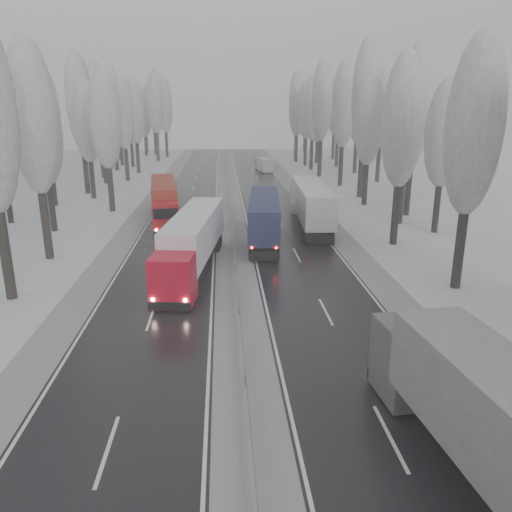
{
  "coord_description": "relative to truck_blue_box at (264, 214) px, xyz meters",
  "views": [
    {
      "loc": [
        -0.9,
        -15.66,
        12.03
      ],
      "look_at": [
        1.33,
        16.79,
        2.2
      ],
      "focal_mm": 35.0,
      "sensor_mm": 36.0,
      "label": 1
    }
  ],
  "objects": [
    {
      "name": "carriageway_right",
      "position": [
        2.28,
        0.6,
        -2.41
      ],
      "size": [
        7.5,
        200.0,
        0.03
      ],
      "primitive_type": "cube",
      "color": "black",
      "rests_on": "ground"
    },
    {
      "name": "tree_65",
      "position": [
        -23.02,
        27.31,
        10.12
      ],
      "size": [
        3.6,
        3.6,
        19.48
      ],
      "color": "black",
      "rests_on": "ground"
    },
    {
      "name": "tree_19",
      "position": [
        17.05,
        1.63,
        6.99
      ],
      "size": [
        3.6,
        3.6,
        14.57
      ],
      "color": "black",
      "rests_on": "ground"
    },
    {
      "name": "tree_18",
      "position": [
        11.54,
        -2.37,
        8.28
      ],
      "size": [
        3.6,
        3.6,
        16.58
      ],
      "color": "black",
      "rests_on": "ground"
    },
    {
      "name": "tree_67",
      "position": [
        -22.51,
        36.95,
        8.61
      ],
      "size": [
        3.6,
        3.6,
        17.09
      ],
      "color": "black",
      "rests_on": "ground"
    },
    {
      "name": "tree_62",
      "position": [
        -16.91,
        14.33,
        7.93
      ],
      "size": [
        3.6,
        3.6,
        16.04
      ],
      "color": "black",
      "rests_on": "ground"
    },
    {
      "name": "tree_27",
      "position": [
        21.75,
        35.87,
        8.94
      ],
      "size": [
        3.6,
        3.6,
        17.62
      ],
      "color": "black",
      "rests_on": "ground"
    },
    {
      "name": "tree_26",
      "position": [
        14.6,
        31.87,
        9.68
      ],
      "size": [
        3.6,
        3.6,
        18.78
      ],
      "color": "black",
      "rests_on": "ground"
    },
    {
      "name": "carriageway_left",
      "position": [
        -8.22,
        0.6,
        -2.41
      ],
      "size": [
        7.5,
        200.0,
        0.03
      ],
      "primitive_type": "cube",
      "color": "black",
      "rests_on": "ground"
    },
    {
      "name": "tree_60",
      "position": [
        -20.72,
        4.8,
        7.17
      ],
      "size": [
        3.6,
        3.6,
        14.84
      ],
      "color": "black",
      "rests_on": "ground"
    },
    {
      "name": "shoulder_right",
      "position": [
        7.23,
        0.6,
        -2.4
      ],
      "size": [
        2.4,
        200.0,
        0.04
      ],
      "primitive_type": "cube",
      "color": "#999AA0",
      "rests_on": "ground"
    },
    {
      "name": "tree_29",
      "position": [
        20.74,
        46.55,
        9.25
      ],
      "size": [
        3.6,
        3.6,
        18.11
      ],
      "color": "black",
      "rests_on": "ground"
    },
    {
      "name": "tree_64",
      "position": [
        -21.23,
        23.31,
        7.54
      ],
      "size": [
        3.6,
        3.6,
        15.42
      ],
      "color": "black",
      "rests_on": "ground"
    },
    {
      "name": "truck_red_white",
      "position": [
        -6.13,
        -8.97,
        0.06
      ],
      "size": [
        4.71,
        16.74,
        4.26
      ],
      "rotation": [
        0.0,
        0.0,
        -0.13
      ],
      "color": "red",
      "rests_on": "ground"
    },
    {
      "name": "tree_39",
      "position": [
        18.58,
        91.32,
        8.03
      ],
      "size": [
        3.6,
        3.6,
        16.19
      ],
      "color": "black",
      "rests_on": "ground"
    },
    {
      "name": "tree_74",
      "position": [
        -18.04,
        69.93,
        10.25
      ],
      "size": [
        3.6,
        3.6,
        19.68
      ],
      "color": "black",
      "rests_on": "ground"
    },
    {
      "name": "tree_37",
      "position": [
        21.05,
        80.76,
        8.14
      ],
      "size": [
        3.6,
        3.6,
        16.37
      ],
      "color": "black",
      "rests_on": "ground"
    },
    {
      "name": "tree_76",
      "position": [
        -17.02,
        79.32,
        9.53
      ],
      "size": [
        3.6,
        3.6,
        18.55
      ],
      "color": "black",
      "rests_on": "ground"
    },
    {
      "name": "tree_66",
      "position": [
        -21.13,
        32.95,
        7.41
      ],
      "size": [
        3.6,
        3.6,
        15.23
      ],
      "color": "black",
      "rests_on": "ground"
    },
    {
      "name": "tree_25",
      "position": [
        21.84,
        25.62,
        10.1
      ],
      "size": [
        3.6,
        3.6,
        19.44
      ],
      "color": "black",
      "rests_on": "ground"
    },
    {
      "name": "tree_63",
      "position": [
        -24.82,
        18.33,
        8.47
      ],
      "size": [
        3.6,
        3.6,
        16.88
      ],
      "color": "black",
      "rests_on": "ground"
    },
    {
      "name": "tree_73",
      "position": [
        -24.79,
        63.13,
        8.68
      ],
      "size": [
        3.6,
        3.6,
        17.22
      ],
      "color": "black",
      "rests_on": "ground"
    },
    {
      "name": "tree_79",
      "position": [
        -23.3,
        89.91,
        8.59
      ],
      "size": [
        3.6,
        3.6,
        17.07
      ],
      "color": "black",
      "rests_on": "ground"
    },
    {
      "name": "truck_cream_box",
      "position": [
        5.09,
        4.76,
        0.19
      ],
      "size": [
        3.59,
        17.55,
        4.47
      ],
      "rotation": [
        0.0,
        0.0,
        -0.05
      ],
      "color": "#A6A193",
      "rests_on": "ground"
    },
    {
      "name": "tree_23",
      "position": [
        20.34,
        20.2,
        6.34
      ],
      "size": [
        3.6,
        3.6,
        13.55
      ],
      "color": "black",
      "rests_on": "ground"
    },
    {
      "name": "tree_71",
      "position": [
        -24.05,
        53.79,
        10.2
      ],
      "size": [
        3.6,
        3.6,
        19.61
      ],
      "color": "black",
      "rests_on": "ground"
    },
    {
      "name": "truck_blue_box",
      "position": [
        0.0,
        0.0,
        0.0
      ],
      "size": [
        3.95,
        16.32,
        4.15
      ],
      "rotation": [
        0.0,
        0.0,
        -0.09
      ],
      "color": "#1D2949",
      "rests_on": "ground"
    },
    {
      "name": "tree_75",
      "position": [
        -27.17,
        73.93,
        9.57
      ],
      "size": [
        3.6,
        3.6,
        18.6
      ],
      "color": "black",
      "rests_on": "ground"
    },
    {
      "name": "tree_16",
      "position": [
        12.07,
        -13.73,
        8.24
      ],
      "size": [
        3.6,
        3.6,
        16.53
      ],
      "color": "black",
      "rests_on": "ground"
    },
    {
      "name": "tree_36",
      "position": [
        14.07,
        76.76,
        10.6
      ],
      "size": [
        3.6,
        3.6,
        20.23
      ],
      "color": "black",
      "rests_on": "ground"
    },
    {
      "name": "tree_21",
      "position": [
        17.16,
        9.76,
        9.58
      ],
      "size": [
        3.6,
        3.6,
        18.62
      ],
      "color": "black",
      "rests_on": "ground"
    },
    {
      "name": "tree_72",
      "position": [
        -21.9,
        59.13,
        7.34
      ],
      "size": [
        3.6,
        3.6,
        15.11
      ],
      "color": "black",
      "rests_on": "ground"
    },
    {
      "name": "median_guardrail",
      "position": [
        -2.97,
        0.58,
        -1.82
      ],
      "size": [
        0.12,
        200.0,
        0.76
      ],
      "color": "slate",
      "rests_on": "ground"
    },
    {
      "name": "tree_68",
      "position": [
        -19.55,
        39.71,
        8.32
      ],
      "size": [
        3.6,
        3.6,
        16.65
      ],
      "color": "black",
      "rests_on": "ground"
    },
    {
      "name": "tree_58",
      "position": [
        -18.09,
        -4.84,
        8.68
      ],
      "size": [
        3.6,
        3.6,
        17.21
      ],
      "color": "black",
      "rests_on": "ground"
    },
    {
      "name": "tree_30",
      "position": [
        13.59,
        52.3,
        9.09
      ],
      "size": [
        3.6,
        3.6,
        17.86
      ],
      "color": "black",
      "rests_on": "ground"
    },
    {
      "name": "shoulder_left",
      "position": [
        -13.17,
        0.6,
        -2.4
      ],
      "size": [
        2.4,
        200.0,
        0.04
      ],
      "primitive_type": "cube",
      "color": "#999AA0",
      "rests_on": "ground"
    },
    {
      "name": "tree_77",
      "position": [
        -22.63,
        83.32,
        6.84
      ],
      "size": [
        3.6,
        3.6,
        14.32
      ],
      "color": "black",
      "rests_on": "ground"
    },
    {
      "name": "tree_38",
      "position": [
        15.76,
        87.32,
        9.17
      ],
      "size": [
        3.6,
        3.6,
        17.97
      ],
      "color": "black",
      "rests_on": "ground"
    },
    {
      "name": "tree_70",
      "position": [
        -19.29,
        49.79,
        8.6
      ],
      "size": [
        3.6,
        3.6,
        17.09
      ],
      "color": "black",
      "rests_on": "ground"
    },
    {
      "name": "median_slush",
      "position": [
        -2.97,
        0.6,
        -2.4
      ],
      "size": [
        3.0,
        200.0,
        0.04
      ],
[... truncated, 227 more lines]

